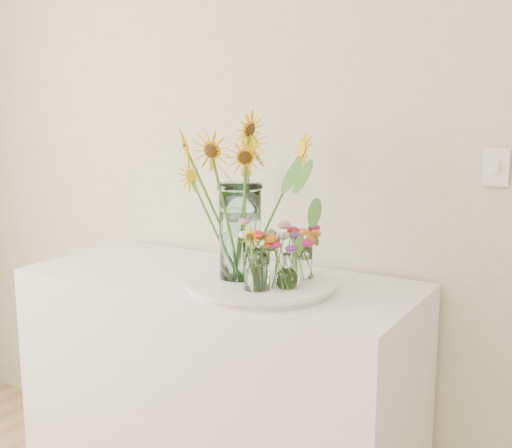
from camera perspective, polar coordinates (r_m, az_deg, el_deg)
name	(u,v)px	position (r m, az deg, el deg)	size (l,w,h in m)	color
counter	(219,396)	(2.42, -3.28, -15.03)	(1.40, 0.60, 0.90)	white
tray	(260,286)	(2.09, 0.40, -5.54)	(0.46, 0.46, 0.03)	white
mason_jar	(240,232)	(2.09, -1.42, -0.68)	(0.14, 0.14, 0.32)	#B5E9E0
sunflower_bouquet	(240,198)	(2.07, -1.43, 2.33)	(0.69, 0.69, 0.54)	#F6B805
small_vase_a	(257,269)	(1.97, 0.07, -4.05)	(0.08, 0.08, 0.14)	white
wildflower_posy_a	(257,255)	(1.96, 0.07, -2.78)	(0.19, 0.19, 0.23)	#D85B12
small_vase_b	(287,271)	(1.99, 2.73, -4.22)	(0.08, 0.08, 0.12)	white
wildflower_posy_b	(287,257)	(1.98, 2.74, -2.96)	(0.22, 0.22, 0.21)	#D85B12
small_vase_c	(303,263)	(2.12, 4.19, -3.45)	(0.06, 0.06, 0.11)	white
wildflower_posy_c	(303,249)	(2.11, 4.21, -2.27)	(0.19, 0.19, 0.20)	#D85B12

